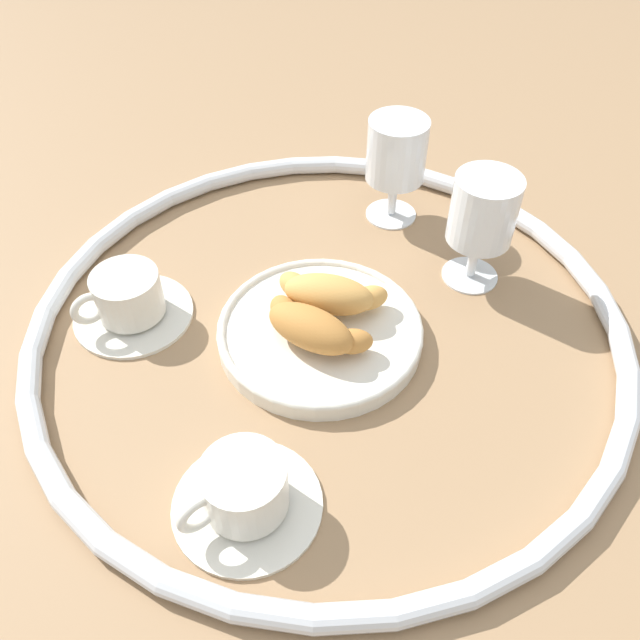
# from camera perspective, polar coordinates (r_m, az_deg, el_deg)

# --- Properties ---
(ground_plane) EXTENTS (2.20, 2.20, 0.00)m
(ground_plane) POSITION_cam_1_polar(r_m,az_deg,el_deg) (0.74, 0.69, -0.88)
(ground_plane) COLOR #997551
(table_chrome_rim) EXTENTS (0.67, 0.67, 0.02)m
(table_chrome_rim) POSITION_cam_1_polar(r_m,az_deg,el_deg) (0.73, 0.70, -0.24)
(table_chrome_rim) COLOR silver
(table_chrome_rim) RESTS_ON ground_plane
(pastry_plate) EXTENTS (0.23, 0.23, 0.02)m
(pastry_plate) POSITION_cam_1_polar(r_m,az_deg,el_deg) (0.72, -0.00, -0.98)
(pastry_plate) COLOR silver
(pastry_plate) RESTS_ON ground_plane
(croissant_large) EXTENTS (0.12, 0.10, 0.04)m
(croissant_large) POSITION_cam_1_polar(r_m,az_deg,el_deg) (0.69, -0.68, -0.67)
(croissant_large) COLOR #BC7A38
(croissant_large) RESTS_ON pastry_plate
(croissant_small) EXTENTS (0.13, 0.08, 0.04)m
(croissant_small) POSITION_cam_1_polar(r_m,az_deg,el_deg) (0.72, 0.84, 2.31)
(croissant_small) COLOR #D6994C
(croissant_small) RESTS_ON pastry_plate
(coffee_cup_near) EXTENTS (0.14, 0.14, 0.06)m
(coffee_cup_near) POSITION_cam_1_polar(r_m,az_deg,el_deg) (0.59, -6.62, -14.63)
(coffee_cup_near) COLOR silver
(coffee_cup_near) RESTS_ON ground_plane
(coffee_cup_far) EXTENTS (0.14, 0.14, 0.06)m
(coffee_cup_far) POSITION_cam_1_polar(r_m,az_deg,el_deg) (0.77, -16.30, 1.68)
(coffee_cup_far) COLOR silver
(coffee_cup_far) RESTS_ON ground_plane
(juice_glass_left) EXTENTS (0.08, 0.08, 0.14)m
(juice_glass_left) POSITION_cam_1_polar(r_m,az_deg,el_deg) (0.77, 13.94, 8.79)
(juice_glass_left) COLOR white
(juice_glass_left) RESTS_ON ground_plane
(juice_glass_right) EXTENTS (0.08, 0.08, 0.14)m
(juice_glass_right) POSITION_cam_1_polar(r_m,az_deg,el_deg) (0.86, 6.65, 14.06)
(juice_glass_right) COLOR white
(juice_glass_right) RESTS_ON ground_plane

